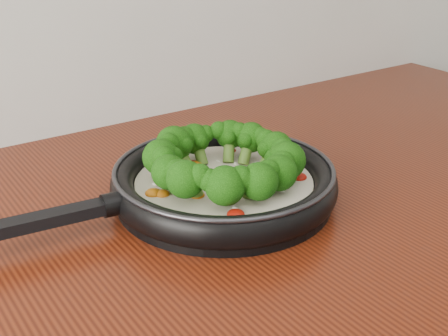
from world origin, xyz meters
TOP-DOWN VIEW (x-y plane):
  - skillet at (-0.05, 1.11)m, footprint 0.50×0.34m

SIDE VIEW (x-z plane):
  - skillet at x=-0.05m, z-range 0.89..0.98m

